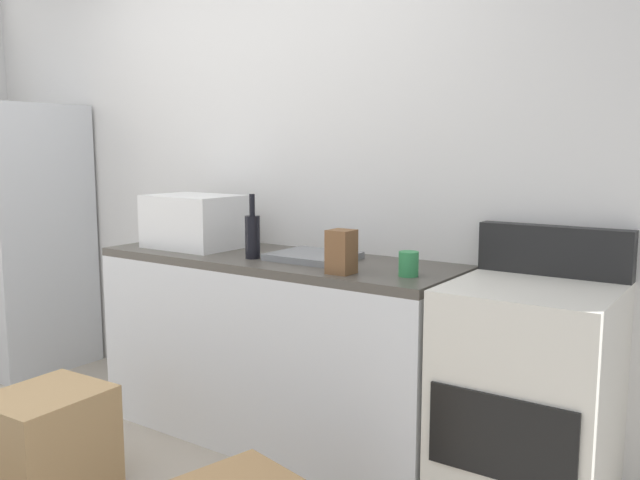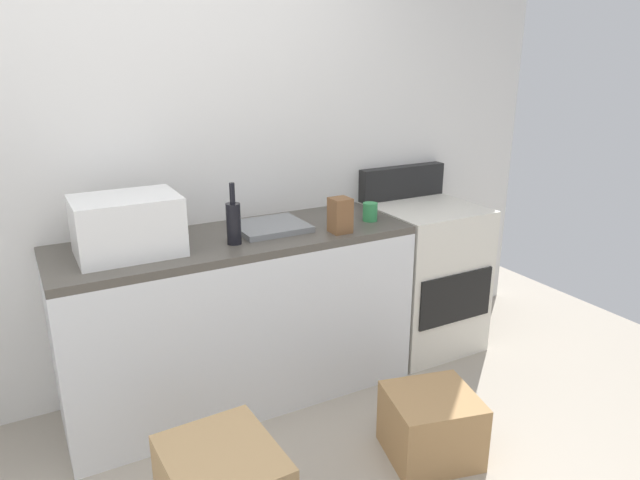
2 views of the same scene
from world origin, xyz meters
name	(u,v)px [view 2 (image 2 of 2)]	position (x,y,z in m)	size (l,w,h in m)	color
wall_back	(151,152)	(0.00, 1.55, 1.30)	(5.00, 0.10, 2.60)	silver
kitchen_counter	(239,318)	(0.30, 1.20, 0.45)	(1.80, 0.60, 0.90)	silver
stove_oven	(423,274)	(1.52, 1.21, 0.47)	(0.60, 0.61, 1.10)	silver
microwave	(127,225)	(-0.22, 1.18, 1.04)	(0.46, 0.34, 0.27)	white
sink_basin	(270,227)	(0.50, 1.22, 0.92)	(0.36, 0.32, 0.03)	slate
wine_bottle	(234,222)	(0.25, 1.09, 1.01)	(0.07, 0.07, 0.30)	black
coffee_mug	(370,212)	(1.05, 1.11, 0.95)	(0.08, 0.08, 0.10)	#338C4C
knife_block	(340,215)	(0.80, 1.01, 0.99)	(0.10, 0.10, 0.18)	brown
cardboard_box_medium	(431,425)	(0.87, 0.30, 0.16)	(0.39, 0.37, 0.31)	#A37A4C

